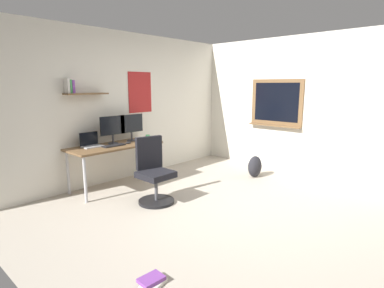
{
  "coord_description": "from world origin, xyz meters",
  "views": [
    {
      "loc": [
        -3.31,
        -2.23,
        1.69
      ],
      "look_at": [
        -0.11,
        0.72,
        0.85
      ],
      "focal_mm": 28.82,
      "sensor_mm": 36.0,
      "label": 1
    }
  ],
  "objects_px": {
    "desk": "(115,149)",
    "laptop": "(91,143)",
    "coffee_mug": "(148,137)",
    "book_stack_on_floor": "(152,281)",
    "monitor_primary": "(113,128)",
    "keyboard": "(114,146)",
    "computer_mouse": "(128,143)",
    "backpack": "(255,167)",
    "monitor_secondary": "(132,126)",
    "office_chair": "(154,175)"
  },
  "relations": [
    {
      "from": "office_chair",
      "to": "monitor_primary",
      "type": "xyz_separation_m",
      "value": [
        0.04,
        1.06,
        0.58
      ]
    },
    {
      "from": "book_stack_on_floor",
      "to": "monitor_primary",
      "type": "bearing_deg",
      "value": 62.56
    },
    {
      "from": "office_chair",
      "to": "monitor_secondary",
      "type": "relative_size",
      "value": 2.05
    },
    {
      "from": "keyboard",
      "to": "coffee_mug",
      "type": "bearing_deg",
      "value": 3.88
    },
    {
      "from": "desk",
      "to": "laptop",
      "type": "height_order",
      "value": "laptop"
    },
    {
      "from": "keyboard",
      "to": "computer_mouse",
      "type": "xyz_separation_m",
      "value": [
        0.28,
        -0.0,
        0.01
      ]
    },
    {
      "from": "laptop",
      "to": "monitor_primary",
      "type": "bearing_deg",
      "value": -7.23
    },
    {
      "from": "keyboard",
      "to": "coffee_mug",
      "type": "distance_m",
      "value": 0.74
    },
    {
      "from": "desk",
      "to": "book_stack_on_floor",
      "type": "relative_size",
      "value": 6.37
    },
    {
      "from": "desk",
      "to": "coffee_mug",
      "type": "relative_size",
      "value": 16.53
    },
    {
      "from": "keyboard",
      "to": "computer_mouse",
      "type": "distance_m",
      "value": 0.28
    },
    {
      "from": "desk",
      "to": "backpack",
      "type": "relative_size",
      "value": 3.84
    },
    {
      "from": "desk",
      "to": "book_stack_on_floor",
      "type": "distance_m",
      "value": 2.81
    },
    {
      "from": "monitor_primary",
      "to": "book_stack_on_floor",
      "type": "relative_size",
      "value": 1.94
    },
    {
      "from": "monitor_secondary",
      "to": "coffee_mug",
      "type": "distance_m",
      "value": 0.36
    },
    {
      "from": "desk",
      "to": "office_chair",
      "type": "relative_size",
      "value": 1.6
    },
    {
      "from": "laptop",
      "to": "book_stack_on_floor",
      "type": "relative_size",
      "value": 1.3
    },
    {
      "from": "coffee_mug",
      "to": "laptop",
      "type": "bearing_deg",
      "value": 169.62
    },
    {
      "from": "laptop",
      "to": "monitor_secondary",
      "type": "xyz_separation_m",
      "value": [
        0.76,
        -0.05,
        0.22
      ]
    },
    {
      "from": "backpack",
      "to": "office_chair",
      "type": "bearing_deg",
      "value": 168.22
    },
    {
      "from": "monitor_secondary",
      "to": "coffee_mug",
      "type": "height_order",
      "value": "monitor_secondary"
    },
    {
      "from": "coffee_mug",
      "to": "monitor_primary",
      "type": "bearing_deg",
      "value": 167.72
    },
    {
      "from": "desk",
      "to": "backpack",
      "type": "xyz_separation_m",
      "value": [
        2.07,
        -1.39,
        -0.45
      ]
    },
    {
      "from": "computer_mouse",
      "to": "desk",
      "type": "bearing_deg",
      "value": 158.38
    },
    {
      "from": "coffee_mug",
      "to": "keyboard",
      "type": "bearing_deg",
      "value": -176.12
    },
    {
      "from": "computer_mouse",
      "to": "book_stack_on_floor",
      "type": "height_order",
      "value": "computer_mouse"
    },
    {
      "from": "desk",
      "to": "computer_mouse",
      "type": "height_order",
      "value": "computer_mouse"
    },
    {
      "from": "keyboard",
      "to": "desk",
      "type": "bearing_deg",
      "value": 46.76
    },
    {
      "from": "monitor_secondary",
      "to": "desk",
      "type": "bearing_deg",
      "value": -165.96
    },
    {
      "from": "desk",
      "to": "laptop",
      "type": "relative_size",
      "value": 4.91
    },
    {
      "from": "laptop",
      "to": "monitor_secondary",
      "type": "distance_m",
      "value": 0.79
    },
    {
      "from": "coffee_mug",
      "to": "book_stack_on_floor",
      "type": "bearing_deg",
      "value": -128.95
    },
    {
      "from": "monitor_primary",
      "to": "backpack",
      "type": "distance_m",
      "value": 2.65
    },
    {
      "from": "office_chair",
      "to": "backpack",
      "type": "xyz_separation_m",
      "value": [
        2.07,
        -0.43,
        -0.21
      ]
    },
    {
      "from": "computer_mouse",
      "to": "backpack",
      "type": "distance_m",
      "value": 2.35
    },
    {
      "from": "laptop",
      "to": "monitor_primary",
      "type": "xyz_separation_m",
      "value": [
        0.38,
        -0.05,
        0.22
      ]
    },
    {
      "from": "keyboard",
      "to": "book_stack_on_floor",
      "type": "relative_size",
      "value": 1.55
    },
    {
      "from": "monitor_primary",
      "to": "keyboard",
      "type": "bearing_deg",
      "value": -121.59
    },
    {
      "from": "office_chair",
      "to": "monitor_primary",
      "type": "relative_size",
      "value": 2.05
    },
    {
      "from": "keyboard",
      "to": "coffee_mug",
      "type": "relative_size",
      "value": 4.02
    },
    {
      "from": "keyboard",
      "to": "computer_mouse",
      "type": "height_order",
      "value": "computer_mouse"
    },
    {
      "from": "computer_mouse",
      "to": "keyboard",
      "type": "bearing_deg",
      "value": 180.0
    },
    {
      "from": "desk",
      "to": "monitor_primary",
      "type": "bearing_deg",
      "value": 70.02
    },
    {
      "from": "monitor_secondary",
      "to": "monitor_primary",
      "type": "bearing_deg",
      "value": 180.0
    },
    {
      "from": "keyboard",
      "to": "backpack",
      "type": "distance_m",
      "value": 2.57
    },
    {
      "from": "desk",
      "to": "monitor_secondary",
      "type": "bearing_deg",
      "value": 14.04
    },
    {
      "from": "monitor_secondary",
      "to": "backpack",
      "type": "xyz_separation_m",
      "value": [
        1.65,
        -1.5,
        -0.79
      ]
    },
    {
      "from": "coffee_mug",
      "to": "book_stack_on_floor",
      "type": "distance_m",
      "value": 3.17
    },
    {
      "from": "office_chair",
      "to": "keyboard",
      "type": "bearing_deg",
      "value": 95.05
    },
    {
      "from": "office_chair",
      "to": "monitor_secondary",
      "type": "distance_m",
      "value": 1.28
    }
  ]
}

